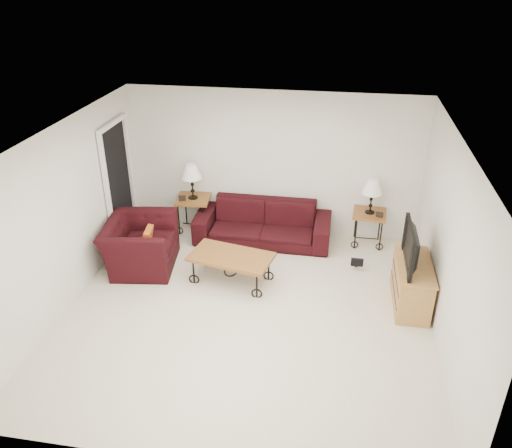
{
  "coord_description": "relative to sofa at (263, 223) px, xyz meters",
  "views": [
    {
      "loc": [
        1.07,
        -5.66,
        4.36
      ],
      "look_at": [
        0.0,
        0.7,
        1.0
      ],
      "focal_mm": 35.85,
      "sensor_mm": 36.0,
      "label": 1
    }
  ],
  "objects": [
    {
      "name": "doorway",
      "position": [
        -2.37,
        -0.37,
        0.68
      ],
      "size": [
        0.08,
        0.94,
        2.04
      ],
      "primitive_type": "cube",
      "color": "black",
      "rests_on": "ground"
    },
    {
      "name": "coffee_table",
      "position": [
        -0.27,
        -1.34,
        -0.11
      ],
      "size": [
        1.32,
        0.89,
        0.45
      ],
      "primitive_type": "cube",
      "rotation": [
        0.0,
        0.0,
        -0.21
      ],
      "color": "#955626",
      "rests_on": "ground"
    },
    {
      "name": "lamp_right",
      "position": [
        1.78,
        0.18,
        0.55
      ],
      "size": [
        0.36,
        0.36,
        0.59
      ],
      "primitive_type": null,
      "rotation": [
        0.0,
        0.0,
        -0.08
      ],
      "color": "black",
      "rests_on": "side_table_right"
    },
    {
      "name": "tv_stand",
      "position": [
        2.33,
        -1.48,
        -0.01
      ],
      "size": [
        0.45,
        1.08,
        0.65
      ],
      "primitive_type": "cube",
      "color": "tan",
      "rests_on": "ground"
    },
    {
      "name": "wall_right",
      "position": [
        2.6,
        -2.02,
        0.91
      ],
      "size": [
        0.02,
        5.0,
        2.5
      ],
      "primitive_type": "cube",
      "color": "silver",
      "rests_on": "ground"
    },
    {
      "name": "photo_frame_left",
      "position": [
        -1.42,
        0.03,
        0.34
      ],
      "size": [
        0.13,
        0.05,
        0.1
      ],
      "primitive_type": "cube",
      "rotation": [
        0.0,
        0.0,
        0.27
      ],
      "color": "black",
      "rests_on": "side_table_left"
    },
    {
      "name": "wall_left",
      "position": [
        -2.4,
        -2.02,
        0.91
      ],
      "size": [
        0.02,
        5.0,
        2.5
      ],
      "primitive_type": "cube",
      "color": "silver",
      "rests_on": "ground"
    },
    {
      "name": "armchair",
      "position": [
        -1.77,
        -1.13,
        0.05
      ],
      "size": [
        1.18,
        1.3,
        0.76
      ],
      "primitive_type": "imported",
      "rotation": [
        0.0,
        0.0,
        1.71
      ],
      "color": "black",
      "rests_on": "ground"
    },
    {
      "name": "side_table_right",
      "position": [
        1.78,
        0.18,
        -0.04
      ],
      "size": [
        0.58,
        0.58,
        0.59
      ],
      "primitive_type": "cube",
      "rotation": [
        0.0,
        0.0,
        -0.08
      ],
      "color": "#955626",
      "rests_on": "ground"
    },
    {
      "name": "wall_front",
      "position": [
        0.1,
        -4.52,
        0.91
      ],
      "size": [
        5.0,
        0.02,
        2.5
      ],
      "primitive_type": "cube",
      "color": "silver",
      "rests_on": "ground"
    },
    {
      "name": "lamp_left",
      "position": [
        -1.27,
        0.18,
        0.6
      ],
      "size": [
        0.39,
        0.39,
        0.63
      ],
      "primitive_type": null,
      "rotation": [
        0.0,
        0.0,
        0.09
      ],
      "color": "black",
      "rests_on": "side_table_left"
    },
    {
      "name": "backpack",
      "position": [
        1.61,
        -0.63,
        -0.15
      ],
      "size": [
        0.33,
        0.28,
        0.38
      ],
      "primitive_type": "ellipsoid",
      "rotation": [
        0.0,
        0.0,
        0.2
      ],
      "color": "black",
      "rests_on": "ground"
    },
    {
      "name": "wall_back",
      "position": [
        0.1,
        0.48,
        0.91
      ],
      "size": [
        5.0,
        0.02,
        2.5
      ],
      "primitive_type": "cube",
      "color": "silver",
      "rests_on": "ground"
    },
    {
      "name": "ground",
      "position": [
        0.1,
        -2.02,
        -0.34
      ],
      "size": [
        5.0,
        5.0,
        0.0
      ],
      "primitive_type": "plane",
      "color": "silver",
      "rests_on": "ground"
    },
    {
      "name": "television",
      "position": [
        2.31,
        -1.48,
        0.59
      ],
      "size": [
        0.13,
        0.96,
        0.55
      ],
      "primitive_type": "imported",
      "rotation": [
        0.0,
        0.0,
        -1.57
      ],
      "color": "black",
      "rests_on": "tv_stand"
    },
    {
      "name": "photo_frame_right",
      "position": [
        1.93,
        0.03,
        0.3
      ],
      "size": [
        0.12,
        0.05,
        0.1
      ],
      "primitive_type": "cube",
      "rotation": [
        0.0,
        0.0,
        -0.28
      ],
      "color": "black",
      "rests_on": "side_table_right"
    },
    {
      "name": "sofa",
      "position": [
        0.0,
        0.0,
        0.0
      ],
      "size": [
        2.3,
        0.9,
        0.67
      ],
      "primitive_type": "imported",
      "color": "black",
      "rests_on": "ground"
    },
    {
      "name": "throw_pillow",
      "position": [
        -1.62,
        -1.18,
        0.18
      ],
      "size": [
        0.14,
        0.36,
        0.35
      ],
      "primitive_type": "cube",
      "rotation": [
        0.0,
        0.0,
        1.71
      ],
      "color": "#BF4318",
      "rests_on": "armchair"
    },
    {
      "name": "ceiling",
      "position": [
        0.1,
        -2.02,
        2.16
      ],
      "size": [
        5.0,
        5.0,
        0.0
      ],
      "primitive_type": "plane",
      "color": "white",
      "rests_on": "wall_back"
    },
    {
      "name": "side_table_left",
      "position": [
        -1.27,
        0.18,
        -0.02
      ],
      "size": [
        0.63,
        0.63,
        0.63
      ],
      "primitive_type": "cube",
      "rotation": [
        0.0,
        0.0,
        0.09
      ],
      "color": "#955626",
      "rests_on": "ground"
    }
  ]
}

